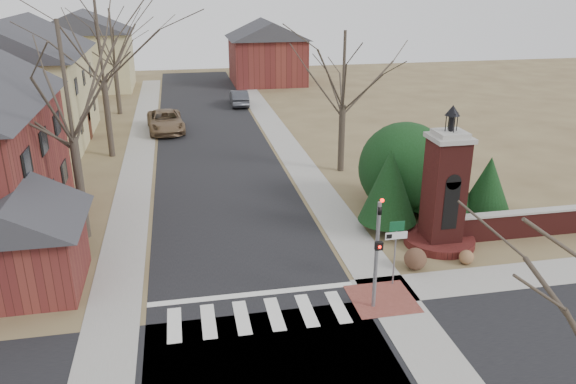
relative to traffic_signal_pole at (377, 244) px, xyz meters
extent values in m
plane|color=brown|center=(-4.30, -0.57, -2.59)|extent=(120.00, 120.00, 0.00)
cube|color=black|center=(-4.30, 21.43, -2.58)|extent=(8.00, 70.00, 0.01)
cube|color=silver|center=(-4.30, 0.23, -2.58)|extent=(8.00, 2.20, 0.02)
cube|color=silver|center=(-4.30, 1.73, -2.58)|extent=(8.00, 0.35, 0.02)
cube|color=gray|center=(0.90, 21.43, -2.58)|extent=(2.00, 60.00, 0.02)
cube|color=gray|center=(-9.50, 21.43, -2.58)|extent=(2.00, 60.00, 0.02)
cube|color=brown|center=(0.50, 0.43, -2.57)|extent=(2.40, 2.40, 0.02)
cylinder|color=slate|center=(0.00, 0.03, -0.49)|extent=(0.14, 0.14, 4.20)
imported|color=black|center=(0.00, 0.03, 1.46)|extent=(0.15, 0.18, 0.90)
sphere|color=#FF0C05|center=(0.00, -0.19, 1.76)|extent=(0.14, 0.14, 0.14)
cube|color=black|center=(0.00, -0.15, 0.01)|extent=(0.28, 0.16, 0.30)
sphere|color=#FF0C05|center=(0.00, -0.24, 0.01)|extent=(0.11, 0.11, 0.11)
cylinder|color=slate|center=(1.30, 1.43, -1.29)|extent=(0.06, 0.06, 2.60)
cube|color=silver|center=(1.30, 1.41, -0.44)|extent=(0.90, 0.03, 0.30)
cube|color=black|center=(1.00, 1.39, -0.44)|extent=(0.22, 0.02, 0.18)
cube|color=#0F4A28|center=(1.30, 1.41, -0.04)|extent=(0.60, 0.03, 0.40)
cylinder|color=#4F1A17|center=(4.70, 4.43, -2.41)|extent=(3.20, 3.20, 0.36)
cube|color=#4F1A17|center=(4.70, 4.43, -0.09)|extent=(1.50, 1.50, 5.00)
cube|color=black|center=(4.70, 3.71, -0.39)|extent=(0.70, 0.10, 2.20)
cube|color=gray|center=(4.70, 4.43, 2.46)|extent=(1.70, 1.70, 0.20)
cube|color=gray|center=(4.70, 4.43, 2.66)|extent=(1.30, 1.30, 0.20)
cylinder|color=black|center=(4.70, 4.43, 3.06)|extent=(0.20, 0.20, 0.60)
cone|color=black|center=(4.70, 4.43, 3.66)|extent=(0.64, 0.64, 0.45)
cube|color=#4F1A17|center=(9.20, 4.43, -1.99)|extent=(7.50, 0.40, 1.20)
cube|color=gray|center=(9.20, 4.43, -1.34)|extent=(7.50, 0.50, 0.10)
cube|color=tan|center=(-17.80, 26.43, 0.61)|extent=(9.00, 12.00, 6.40)
cube|color=maroon|center=(-12.80, 3.93, -1.19)|extent=(4.00, 4.00, 2.80)
cube|color=tan|center=(-16.30, 47.43, 0.41)|extent=(10.00, 8.00, 6.00)
cube|color=tan|center=(-19.10, 45.83, 4.40)|extent=(0.75, 0.75, 3.08)
cube|color=maroon|center=(3.70, 47.43, -0.09)|extent=(8.00, 8.00, 5.00)
cube|color=maroon|center=(1.46, 45.83, 3.31)|extent=(0.75, 0.75, 2.80)
cylinder|color=#473D33|center=(2.90, 6.43, -2.34)|extent=(0.20, 0.20, 0.50)
cone|color=black|center=(2.90, 6.43, -0.29)|extent=(2.80, 2.80, 3.60)
cylinder|color=#473D33|center=(6.20, 7.63, -2.34)|extent=(0.20, 0.20, 0.50)
cone|color=black|center=(6.20, 7.63, 0.01)|extent=(3.40, 3.40, 4.20)
cylinder|color=#473D33|center=(8.20, 6.63, -2.34)|extent=(0.20, 0.20, 0.50)
cone|color=black|center=(8.20, 6.63, -0.69)|extent=(2.40, 2.40, 2.80)
sphere|color=black|center=(4.70, 8.93, -0.19)|extent=(4.80, 4.80, 4.80)
cylinder|color=#473D33|center=(-11.30, 8.43, -0.17)|extent=(0.40, 0.40, 4.83)
cylinder|color=#473D33|center=(-11.30, 21.43, -0.07)|extent=(0.40, 0.40, 5.04)
cylinder|color=#473D33|center=(-11.80, 34.43, -0.38)|extent=(0.40, 0.40, 4.41)
cylinder|color=#473D33|center=(3.20, 15.43, -0.49)|extent=(0.40, 0.40, 4.20)
imported|color=brown|center=(-7.70, 27.42, -1.78)|extent=(3.14, 6.01, 1.61)
imported|color=#383A41|center=(-0.91, 35.82, -1.85)|extent=(1.66, 4.53, 1.48)
sphere|color=brown|center=(2.66, 2.43, -2.11)|extent=(0.94, 0.94, 0.94)
sphere|color=brown|center=(5.00, 2.43, -2.27)|extent=(0.63, 0.63, 0.63)
camera|label=1|loc=(-6.62, -17.01, 8.92)|focal=35.00mm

